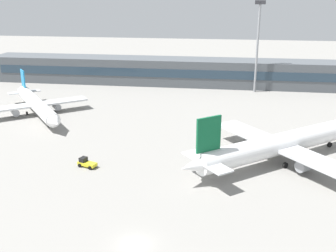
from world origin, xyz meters
TOP-DOWN VIEW (x-y plane):
  - ground_plane at (0.00, 40.00)m, footprint 400.00×400.00m
  - terminal_building at (0.00, 95.79)m, footprint 145.98×12.13m
  - airplane_near at (22.45, 31.41)m, footprint 38.68×33.47m
  - airplane_mid at (-38.27, 52.67)m, footprint 27.38×32.35m
  - baggage_tug_yellow at (-14.47, 22.75)m, footprint 3.89×2.73m
  - floodlight_tower_west at (19.82, 88.23)m, footprint 3.20×0.80m

SIDE VIEW (x-z plane):
  - ground_plane at x=0.00m, z-range 0.00..0.00m
  - baggage_tug_yellow at x=-14.47m, z-range -0.08..1.67m
  - airplane_mid at x=-38.27m, z-range -1.89..7.79m
  - airplane_near at x=22.45m, z-range -2.28..9.41m
  - terminal_building at x=0.00m, z-range 0.00..9.00m
  - floodlight_tower_west at x=19.82m, z-range 2.06..30.69m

